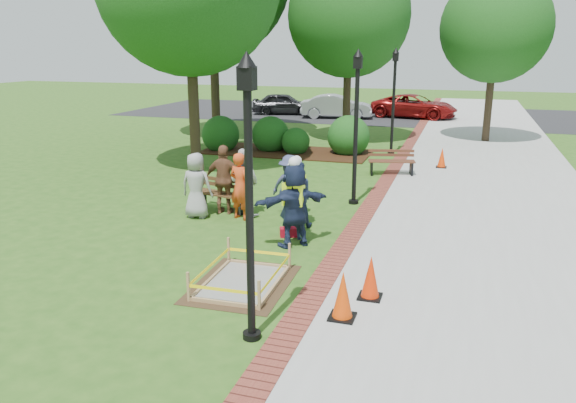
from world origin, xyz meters
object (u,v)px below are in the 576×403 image
(bench_near, at_px, (220,201))
(hivis_worker_a, at_px, (294,203))
(wet_concrete_pad, at_px, (242,273))
(hivis_worker_b, at_px, (292,201))
(cone_front, at_px, (343,296))
(hivis_worker_c, at_px, (297,192))
(lamp_near, at_px, (249,181))

(bench_near, xyz_separation_m, hivis_worker_a, (2.71, -2.01, 0.72))
(bench_near, relative_size, hivis_worker_a, 0.82)
(wet_concrete_pad, distance_m, hivis_worker_b, 2.84)
(wet_concrete_pad, distance_m, bench_near, 4.95)
(cone_front, distance_m, hivis_worker_b, 4.10)
(bench_near, bearing_deg, hivis_worker_b, -31.85)
(hivis_worker_a, bearing_deg, hivis_worker_c, 104.63)
(lamp_near, xyz_separation_m, hivis_worker_a, (-0.59, 4.15, -1.48))
(cone_front, xyz_separation_m, lamp_near, (-1.19, -1.03, 2.08))
(wet_concrete_pad, distance_m, hivis_worker_c, 3.73)
(wet_concrete_pad, distance_m, hivis_worker_a, 2.46)
(wet_concrete_pad, bearing_deg, bench_near, 119.03)
(hivis_worker_b, bearing_deg, bench_near, 148.15)
(wet_concrete_pad, xyz_separation_m, hivis_worker_c, (-0.05, 3.67, 0.65))
(hivis_worker_c, bearing_deg, cone_front, -64.52)
(bench_near, xyz_separation_m, cone_front, (4.48, -5.13, 0.13))
(wet_concrete_pad, relative_size, cone_front, 2.81)
(cone_front, xyz_separation_m, hivis_worker_a, (-1.78, 3.12, 0.60))
(hivis_worker_c, bearing_deg, wet_concrete_pad, -89.21)
(hivis_worker_a, xyz_separation_m, hivis_worker_b, (-0.18, 0.44, -0.10))
(lamp_near, height_order, hivis_worker_c, lamp_near)
(wet_concrete_pad, bearing_deg, hivis_worker_a, 82.57)
(wet_concrete_pad, height_order, cone_front, cone_front)
(hivis_worker_c, bearing_deg, hivis_worker_a, -75.37)
(wet_concrete_pad, height_order, hivis_worker_b, hivis_worker_b)
(cone_front, relative_size, hivis_worker_b, 0.46)
(lamp_near, xyz_separation_m, hivis_worker_c, (-0.95, 5.50, -1.59))
(hivis_worker_a, distance_m, hivis_worker_c, 1.40)
(bench_near, height_order, hivis_worker_c, hivis_worker_c)
(bench_near, bearing_deg, wet_concrete_pad, -60.97)
(hivis_worker_b, bearing_deg, lamp_near, -80.44)
(bench_near, bearing_deg, hivis_worker_c, -15.63)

